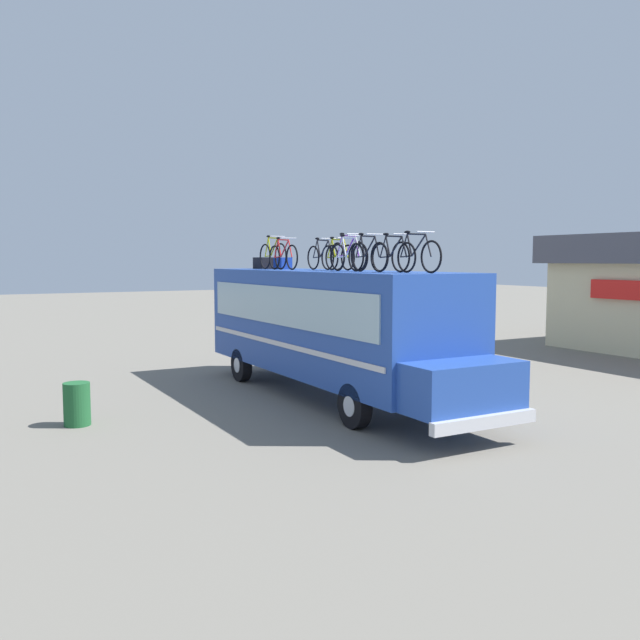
# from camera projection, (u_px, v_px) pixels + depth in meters

# --- Properties ---
(ground_plane) EXTENTS (120.00, 120.00, 0.00)m
(ground_plane) POSITION_uv_depth(u_px,v_px,m) (326.00, 395.00, 17.33)
(ground_plane) COLOR slate
(bus) EXTENTS (10.76, 2.63, 3.24)m
(bus) POSITION_uv_depth(u_px,v_px,m) (330.00, 324.00, 16.99)
(bus) COLOR #23479E
(bus) RESTS_ON ground
(luggage_bag_1) EXTENTS (0.71, 0.41, 0.35)m
(luggage_bag_1) POSITION_uv_depth(u_px,v_px,m) (263.00, 263.00, 20.41)
(luggage_bag_1) COLOR black
(luggage_bag_1) RESTS_ON bus
(luggage_bag_2) EXTENTS (0.56, 0.36, 0.34)m
(luggage_bag_2) POSITION_uv_depth(u_px,v_px,m) (283.00, 263.00, 19.80)
(luggage_bag_2) COLOR #193899
(luggage_bag_2) RESTS_ON bus
(rooftop_bicycle_1) EXTENTS (1.78, 0.44, 0.98)m
(rooftop_bicycle_1) POSITION_uv_depth(u_px,v_px,m) (273.00, 255.00, 18.94)
(rooftop_bicycle_1) COLOR black
(rooftop_bicycle_1) RESTS_ON bus
(rooftop_bicycle_2) EXTENTS (1.77, 0.44, 0.90)m
(rooftop_bicycle_2) POSITION_uv_depth(u_px,v_px,m) (283.00, 256.00, 18.20)
(rooftop_bicycle_2) COLOR black
(rooftop_bicycle_2) RESTS_ON bus
(rooftop_bicycle_3) EXTENTS (1.69, 0.44, 0.88)m
(rooftop_bicycle_3) POSITION_uv_depth(u_px,v_px,m) (322.00, 256.00, 17.93)
(rooftop_bicycle_3) COLOR black
(rooftop_bicycle_3) RESTS_ON bus
(rooftop_bicycle_4) EXTENTS (1.69, 0.44, 0.88)m
(rooftop_bicycle_4) POSITION_uv_depth(u_px,v_px,m) (337.00, 256.00, 17.28)
(rooftop_bicycle_4) COLOR black
(rooftop_bicycle_4) RESTS_ON bus
(rooftop_bicycle_5) EXTENTS (1.74, 0.44, 0.95)m
(rooftop_bicycle_5) POSITION_uv_depth(u_px,v_px,m) (348.00, 255.00, 16.54)
(rooftop_bicycle_5) COLOR black
(rooftop_bicycle_5) RESTS_ON bus
(rooftop_bicycle_6) EXTENTS (1.68, 0.44, 0.88)m
(rooftop_bicycle_6) POSITION_uv_depth(u_px,v_px,m) (349.00, 256.00, 15.71)
(rooftop_bicycle_6) COLOR black
(rooftop_bicycle_6) RESTS_ON bus
(rooftop_bicycle_7) EXTENTS (1.62, 0.44, 0.88)m
(rooftop_bicycle_7) POSITION_uv_depth(u_px,v_px,m) (367.00, 255.00, 14.98)
(rooftop_bicycle_7) COLOR black
(rooftop_bicycle_7) RESTS_ON bus
(rooftop_bicycle_8) EXTENTS (1.63, 0.44, 0.86)m
(rooftop_bicycle_8) POSITION_uv_depth(u_px,v_px,m) (393.00, 256.00, 14.37)
(rooftop_bicycle_8) COLOR black
(rooftop_bicycle_8) RESTS_ON bus
(rooftop_bicycle_9) EXTENTS (1.70, 0.44, 0.88)m
(rooftop_bicycle_9) POSITION_uv_depth(u_px,v_px,m) (415.00, 255.00, 13.75)
(rooftop_bicycle_9) COLOR black
(rooftop_bicycle_9) RESTS_ON bus
(trash_bin) EXTENTS (0.55, 0.55, 0.92)m
(trash_bin) POSITION_uv_depth(u_px,v_px,m) (77.00, 404.00, 14.14)
(trash_bin) COLOR #1E592D
(trash_bin) RESTS_ON ground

